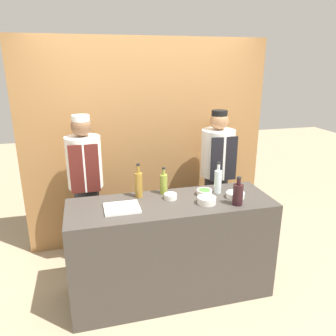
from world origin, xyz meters
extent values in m
plane|color=tan|center=(0.00, 0.00, 0.00)|extent=(14.00, 14.00, 0.00)
cube|color=olive|center=(0.00, 1.15, 1.20)|extent=(2.83, 0.18, 2.40)
cube|color=#3D3833|center=(0.00, 0.00, 0.47)|extent=(1.84, 0.63, 0.94)
cylinder|color=white|center=(0.01, 0.08, 0.97)|extent=(0.12, 0.12, 0.05)
cylinder|color=yellow|center=(0.01, 0.08, 0.99)|extent=(0.09, 0.09, 0.01)
cylinder|color=white|center=(0.34, 0.09, 0.97)|extent=(0.14, 0.14, 0.05)
cylinder|color=green|center=(0.34, 0.09, 0.99)|extent=(0.12, 0.12, 0.01)
cylinder|color=white|center=(0.60, -0.04, 0.97)|extent=(0.17, 0.17, 0.05)
cylinder|color=red|center=(0.60, -0.04, 0.99)|extent=(0.14, 0.14, 0.01)
cylinder|color=white|center=(0.29, -0.10, 0.97)|extent=(0.16, 0.16, 0.06)
cylinder|color=orange|center=(0.29, -0.10, 0.99)|extent=(0.13, 0.13, 0.02)
cube|color=white|center=(-0.45, -0.03, 0.95)|extent=(0.30, 0.25, 0.02)
cylinder|color=olive|center=(-0.26, 0.19, 1.06)|extent=(0.07, 0.07, 0.23)
cylinder|color=olive|center=(-0.26, 0.19, 1.21)|extent=(0.03, 0.03, 0.07)
cylinder|color=black|center=(-0.26, 0.19, 1.26)|extent=(0.03, 0.03, 0.02)
cylinder|color=silver|center=(0.48, 0.11, 1.05)|extent=(0.07, 0.07, 0.22)
cylinder|color=silver|center=(0.48, 0.11, 1.20)|extent=(0.03, 0.03, 0.07)
cylinder|color=black|center=(0.48, 0.11, 1.24)|extent=(0.03, 0.03, 0.02)
cylinder|color=black|center=(0.54, -0.19, 1.04)|extent=(0.09, 0.09, 0.18)
cylinder|color=black|center=(0.54, -0.19, 1.16)|extent=(0.04, 0.04, 0.06)
cylinder|color=black|center=(0.54, -0.19, 1.19)|extent=(0.04, 0.04, 0.02)
cylinder|color=olive|center=(-0.02, 0.22, 1.04)|extent=(0.07, 0.07, 0.19)
cylinder|color=olive|center=(-0.02, 0.22, 1.16)|extent=(0.03, 0.03, 0.06)
cylinder|color=black|center=(-0.02, 0.22, 1.20)|extent=(0.03, 0.03, 0.02)
cylinder|color=#28282D|center=(-0.73, 0.72, 0.45)|extent=(0.26, 0.26, 0.89)
cylinder|color=white|center=(-0.73, 0.72, 1.16)|extent=(0.35, 0.35, 0.53)
cube|color=#561E19|center=(-0.73, 0.55, 1.14)|extent=(0.28, 0.02, 0.49)
sphere|color=brown|center=(-0.73, 0.72, 1.53)|extent=(0.20, 0.20, 0.20)
cylinder|color=white|center=(-0.73, 0.72, 1.60)|extent=(0.17, 0.17, 0.07)
cylinder|color=#28282D|center=(0.73, 0.72, 0.45)|extent=(0.27, 0.27, 0.89)
cylinder|color=silver|center=(0.73, 0.72, 1.16)|extent=(0.37, 0.37, 0.53)
cube|color=black|center=(0.73, 0.55, 1.14)|extent=(0.30, 0.02, 0.49)
sphere|color=#9E704C|center=(0.73, 0.72, 1.52)|extent=(0.20, 0.20, 0.20)
cylinder|color=black|center=(0.73, 0.72, 1.60)|extent=(0.17, 0.17, 0.07)
camera|label=1|loc=(-0.70, -2.58, 2.13)|focal=35.00mm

